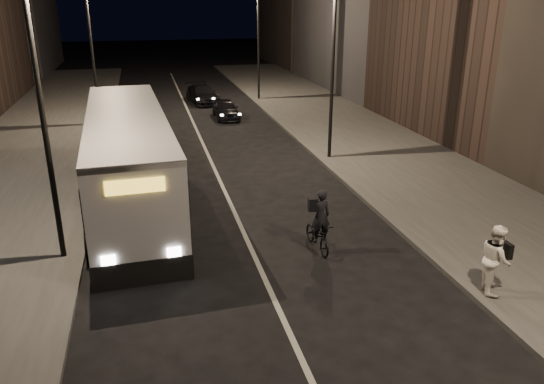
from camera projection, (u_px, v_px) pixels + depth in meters
ground at (278, 307)px, 13.50m from camera, size 180.00×180.00×0.00m
sidewalk_right at (368, 144)px, 28.10m from camera, size 7.00×70.00×0.16m
sidewalk_left at (24, 167)px, 24.35m from camera, size 7.00×70.00×0.16m
streetlight_right_mid at (328, 46)px, 23.75m from camera, size 1.20×0.44×8.12m
streetlight_right_far at (255, 27)px, 38.33m from camera, size 1.20×0.44×8.12m
streetlight_left_near at (48, 80)px, 14.10m from camera, size 1.20×0.44×8.12m
streetlight_left_far at (95, 35)px, 30.51m from camera, size 1.20×0.44×8.12m
city_bus at (129, 155)px, 19.65m from camera, size 3.53×13.05×3.48m
cyclist_on_bicycle at (318, 230)px, 16.33m from camera, size 0.74×1.81×2.05m
pedestrian_woman at (496, 259)px, 13.65m from camera, size 0.98×1.10×1.86m
car_near at (226, 109)px, 34.17m from camera, size 1.47×3.60×1.22m
car_mid at (140, 113)px, 32.80m from camera, size 1.53×4.06×1.32m
car_far at (202, 94)px, 39.16m from camera, size 2.33×4.60×1.28m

